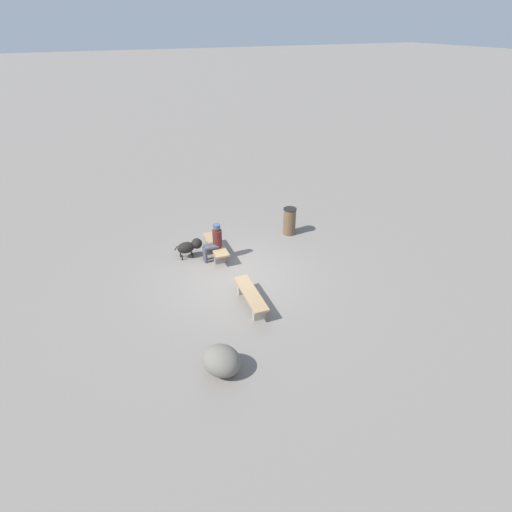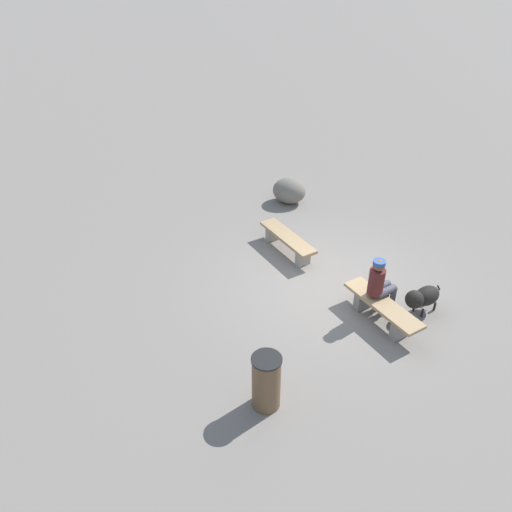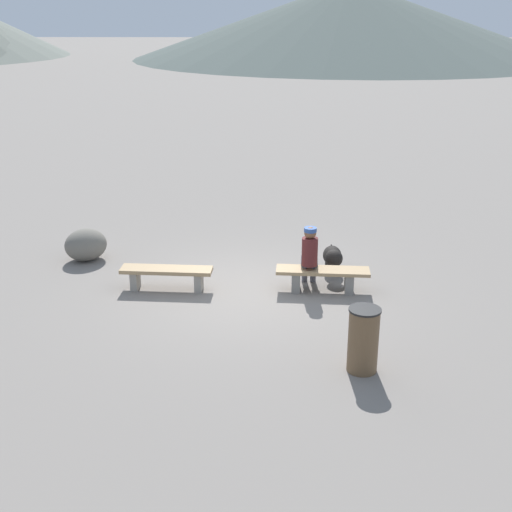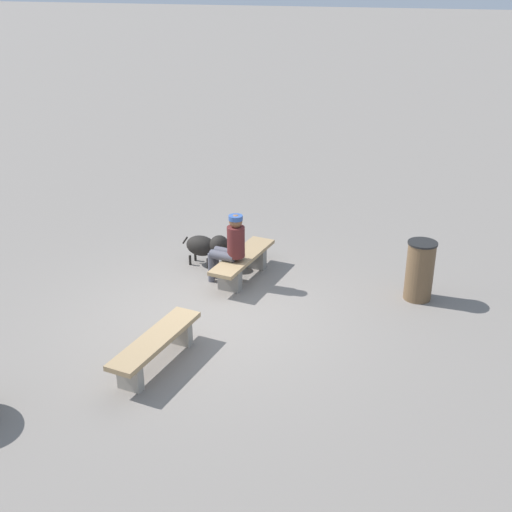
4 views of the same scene
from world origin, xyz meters
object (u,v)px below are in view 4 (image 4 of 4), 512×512
object	(u,v)px
trash_bin	(420,271)
dog	(207,246)
bench_left	(156,345)
seated_person	(230,244)
bench_right	(243,262)

from	to	relation	value
trash_bin	dog	bearing A→B (deg)	91.59
bench_left	seated_person	world-z (taller)	seated_person
seated_person	trash_bin	xyz separation A→B (m)	(0.60, -3.01, -0.21)
bench_left	bench_right	distance (m)	2.89
bench_right	dog	world-z (taller)	dog
bench_left	seated_person	size ratio (longest dim) A/B	1.38
bench_left	trash_bin	xyz separation A→B (m)	(3.24, -2.92, 0.18)
bench_right	dog	size ratio (longest dim) A/B	1.90
seated_person	dog	xyz separation A→B (m)	(0.50, 0.67, -0.32)
bench_left	trash_bin	distance (m)	4.37
bench_right	dog	bearing A→B (deg)	75.58
dog	trash_bin	size ratio (longest dim) A/B	0.93
bench_right	seated_person	distance (m)	0.49
bench_left	seated_person	bearing A→B (deg)	5.41
seated_person	dog	distance (m)	0.90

